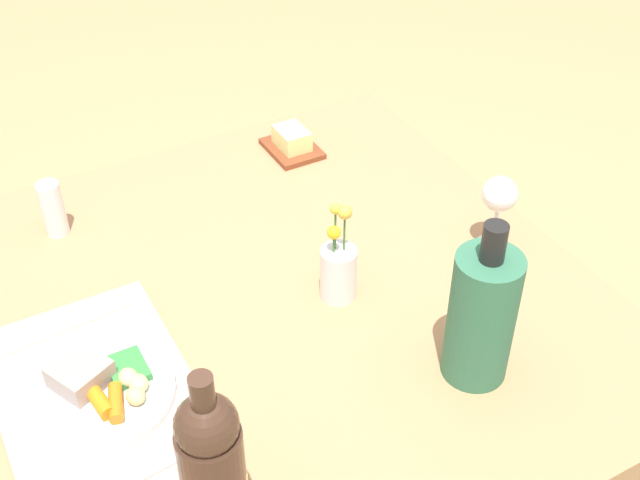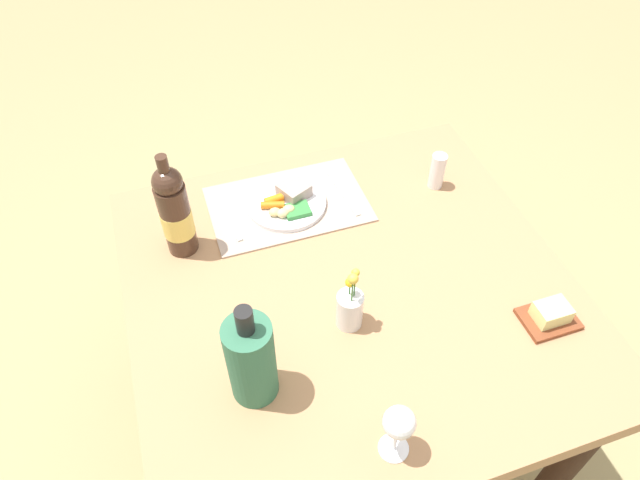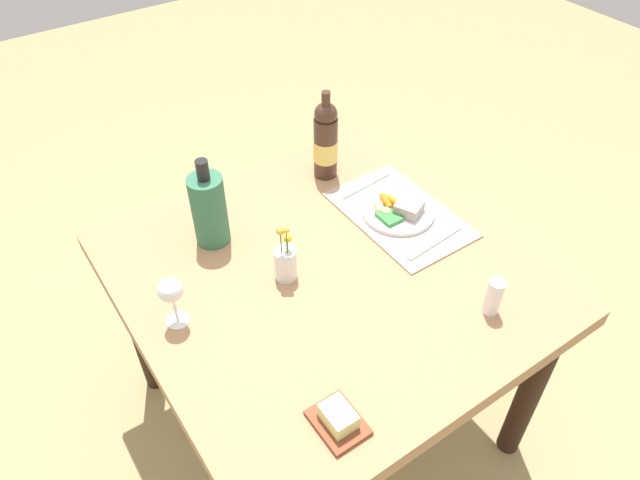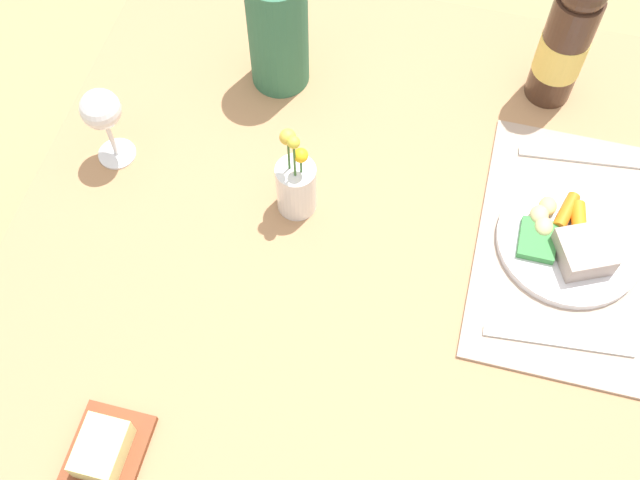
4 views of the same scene
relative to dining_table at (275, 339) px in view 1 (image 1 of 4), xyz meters
The scene contains 11 objects.
dining_table is the anchor object (origin of this frame).
placemat 0.35m from the dining_table, 78.30° to the right, with size 0.44×0.29×0.01m, color tan.
dinner_plate 0.35m from the dining_table, 77.75° to the right, with size 0.23×0.23×0.05m.
fork 0.36m from the dining_table, 106.31° to the right, with size 0.01×0.22×0.01m, color silver.
knife 0.42m from the dining_table, 53.81° to the right, with size 0.01×0.20×0.01m, color silver.
flower_vase 0.19m from the dining_table, 67.20° to the left, with size 0.06×0.06×0.19m.
salt_shaker 0.48m from the dining_table, 143.41° to the right, with size 0.04×0.04×0.11m, color white.
wine_glass 0.47m from the dining_table, 81.09° to the left, with size 0.07×0.07×0.15m.
butter_dish 0.49m from the dining_table, 148.59° to the left, with size 0.13×0.10×0.05m.
cooler_bottle 0.42m from the dining_table, 34.09° to the left, with size 0.10×0.10×0.28m.
wine_bottle 0.51m from the dining_table, 34.73° to the right, with size 0.08×0.08×0.31m.
Camera 1 is at (0.95, -0.43, 1.70)m, focal length 45.79 mm.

